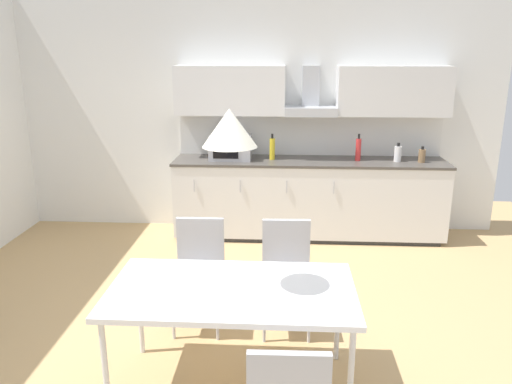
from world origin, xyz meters
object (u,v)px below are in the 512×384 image
object	(u,v)px
microwave	(231,147)
bottle_brown	(422,156)
bottle_white	(398,154)
pendant_lamp	(230,128)
chair_far_right	(286,264)
bottle_yellow	(272,149)
dining_table	(232,294)
bottle_red	(358,149)
chair_far_left	(199,262)

from	to	relation	value
microwave	bottle_brown	world-z (taller)	microwave
bottle_white	pendant_lamp	size ratio (longest dim) A/B	0.67
bottle_brown	chair_far_right	distance (m)	2.58
microwave	bottle_yellow	xyz separation A→B (m)	(0.48, 0.01, -0.01)
bottle_brown	dining_table	bearing A→B (deg)	-123.63
bottle_white	bottle_yellow	distance (m)	1.43
dining_table	pendant_lamp	xyz separation A→B (m)	(0.00, -0.00, 1.05)
bottle_white	bottle_red	world-z (taller)	bottle_red
microwave	bottle_red	xyz separation A→B (m)	(1.47, 0.00, -0.01)
bottle_white	chair_far_left	xyz separation A→B (m)	(-1.96, -2.04, -0.49)
bottle_red	chair_far_right	bearing A→B (deg)	-111.59
bottle_brown	chair_far_left	world-z (taller)	bottle_brown
bottle_white	bottle_yellow	size ratio (longest dim) A/B	0.72
microwave	chair_far_left	size ratio (longest dim) A/B	0.55
bottle_red	chair_far_left	size ratio (longest dim) A/B	0.36
bottle_white	bottle_brown	distance (m)	0.27
microwave	pendant_lamp	bearing A→B (deg)	-83.85
bottle_white	pendant_lamp	bearing A→B (deg)	-119.51
bottle_brown	bottle_yellow	xyz separation A→B (m)	(-1.70, 0.06, 0.05)
dining_table	chair_far_left	distance (m)	0.88
chair_far_right	bottle_white	bearing A→B (deg)	58.24
bottle_red	chair_far_left	bearing A→B (deg)	-126.14
bottle_yellow	chair_far_left	xyz separation A→B (m)	(-0.52, -2.08, -0.52)
dining_table	chair_far_right	world-z (taller)	chair_far_right
chair_far_right	bottle_brown	bearing A→B (deg)	52.84
bottle_white	bottle_red	xyz separation A→B (m)	(-0.44, 0.03, 0.04)
bottle_white	bottle_brown	size ratio (longest dim) A/B	1.19
bottle_yellow	chair_far_left	size ratio (longest dim) A/B	0.35
bottle_brown	bottle_red	bearing A→B (deg)	175.96
chair_far_right	pendant_lamp	bearing A→B (deg)	-113.29
bottle_red	chair_far_left	world-z (taller)	bottle_red
bottle_red	pendant_lamp	bearing A→B (deg)	-112.07
bottle_brown	dining_table	xyz separation A→B (m)	(-1.88, -2.82, -0.33)
bottle_brown	pendant_lamp	world-z (taller)	pendant_lamp
bottle_white	bottle_brown	xyz separation A→B (m)	(0.27, -0.02, -0.01)
dining_table	chair_far_right	bearing A→B (deg)	66.71
bottle_brown	chair_far_right	bearing A→B (deg)	-127.16
bottle_yellow	bottle_white	bearing A→B (deg)	-1.36
bottle_red	pendant_lamp	world-z (taller)	pendant_lamp
bottle_brown	bottle_yellow	distance (m)	1.70
microwave	bottle_red	distance (m)	1.47
chair_far_right	dining_table	bearing A→B (deg)	-113.29
bottle_red	chair_far_right	distance (m)	2.29
bottle_red	dining_table	distance (m)	3.12
bottle_brown	bottle_white	bearing A→B (deg)	175.23
microwave	chair_far_left	bearing A→B (deg)	-91.08
microwave	chair_far_right	bearing A→B (deg)	-72.46
bottle_brown	microwave	bearing A→B (deg)	178.77
bottle_white	dining_table	bearing A→B (deg)	-119.51
chair_far_left	chair_far_right	bearing A→B (deg)	-0.00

